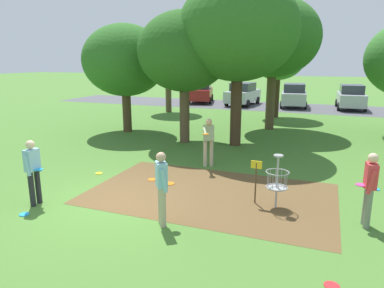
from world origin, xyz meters
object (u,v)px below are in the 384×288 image
(frisbee_far_left, at_px, (376,189))
(frisbee_scattered_a, at_px, (332,286))
(frisbee_mid_grass, at_px, (24,214))
(parked_car_center_right, at_px, (294,95))
(frisbee_near_basket, at_px, (99,173))
(tree_far_left, at_px, (238,30))
(player_waiting_right, at_px, (208,139))
(parked_car_rightmost, at_px, (351,97))
(tree_far_center, at_px, (274,38))
(disc_golf_basket, at_px, (275,179))
(tree_mid_center, at_px, (168,52))
(frisbee_by_tee, at_px, (152,180))
(parked_car_center_left, at_px, (243,94))
(player_foreground_watching, at_px, (33,169))
(tree_near_left, at_px, (125,61))
(player_waiting_left, at_px, (162,184))
(player_throwing, at_px, (370,186))
(parked_car_leftmost, at_px, (201,92))
(tree_far_right, at_px, (184,52))
(tree_mid_left, at_px, (278,57))

(frisbee_far_left, distance_m, frisbee_scattered_a, 5.38)
(frisbee_mid_grass, relative_size, parked_car_center_right, 0.05)
(frisbee_near_basket, height_order, tree_far_left, tree_far_left)
(player_waiting_right, relative_size, frisbee_near_basket, 7.17)
(parked_car_rightmost, bearing_deg, tree_far_center, -113.76)
(disc_golf_basket, height_order, frisbee_far_left, disc_golf_basket)
(frisbee_near_basket, relative_size, tree_mid_center, 0.04)
(tree_mid_center, bearing_deg, frisbee_by_tee, -67.11)
(tree_far_center, bearing_deg, parked_car_center_left, 111.13)
(frisbee_mid_grass, xyz_separation_m, parked_car_center_left, (0.03, 22.88, 0.91))
(frisbee_mid_grass, bearing_deg, player_foreground_watching, 108.38)
(disc_golf_basket, bearing_deg, parked_car_center_left, 105.31)
(player_foreground_watching, bearing_deg, parked_car_center_right, 79.14)
(tree_near_left, bearing_deg, player_waiting_right, -36.15)
(player_waiting_left, xyz_separation_m, parked_car_center_left, (-3.32, 22.13, -0.05))
(frisbee_mid_grass, bearing_deg, parked_car_rightmost, 70.46)
(frisbee_scattered_a, bearing_deg, frisbee_mid_grass, 177.88)
(frisbee_near_basket, xyz_separation_m, tree_far_left, (3.20, 5.55, 4.85))
(tree_far_left, height_order, parked_car_center_right, tree_far_left)
(tree_far_left, bearing_deg, tree_near_left, 171.73)
(frisbee_scattered_a, bearing_deg, player_waiting_left, 164.31)
(player_foreground_watching, relative_size, player_waiting_left, 1.00)
(disc_golf_basket, distance_m, frisbee_scattered_a, 3.31)
(frisbee_near_basket, height_order, frisbee_scattered_a, same)
(disc_golf_basket, relative_size, player_throwing, 0.81)
(player_waiting_left, distance_m, parked_car_center_right, 22.42)
(player_foreground_watching, height_order, tree_far_left, tree_far_left)
(disc_golf_basket, height_order, parked_car_rightmost, parked_car_rightmost)
(frisbee_mid_grass, bearing_deg, disc_golf_basket, 25.48)
(tree_mid_center, height_order, parked_car_leftmost, tree_mid_center)
(frisbee_far_left, bearing_deg, frisbee_by_tee, -166.02)
(tree_far_right, relative_size, parked_car_center_left, 1.31)
(player_waiting_right, relative_size, tree_far_center, 0.25)
(frisbee_near_basket, height_order, tree_mid_left, tree_mid_left)
(tree_mid_left, bearing_deg, tree_far_right, -107.85)
(player_throwing, relative_size, frisbee_mid_grass, 7.34)
(frisbee_scattered_a, bearing_deg, tree_near_left, 135.02)
(tree_mid_center, bearing_deg, parked_car_center_right, 37.18)
(player_foreground_watching, bearing_deg, frisbee_far_left, 27.66)
(parked_car_center_left, bearing_deg, tree_mid_center, -124.53)
(tree_far_right, distance_m, parked_car_center_right, 15.27)
(player_throwing, relative_size, tree_mid_center, 0.30)
(frisbee_mid_grass, bearing_deg, tree_mid_left, 78.61)
(parked_car_leftmost, height_order, parked_car_center_left, same)
(frisbee_mid_grass, relative_size, frisbee_far_left, 0.97)
(parked_car_center_left, bearing_deg, parked_car_leftmost, 171.56)
(frisbee_near_basket, distance_m, frisbee_mid_grass, 3.31)
(player_waiting_right, bearing_deg, player_throwing, -32.74)
(player_waiting_left, distance_m, parked_car_leftmost, 23.82)
(tree_mid_center, relative_size, tree_far_right, 0.99)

